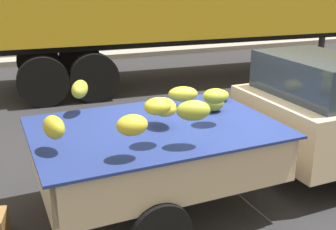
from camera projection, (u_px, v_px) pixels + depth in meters
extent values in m
plane|color=#28282B|center=(219.00, 192.00, 5.49)|extent=(220.00, 220.00, 0.00)
cube|color=gray|center=(83.00, 57.00, 13.81)|extent=(80.00, 0.80, 0.16)
cube|color=#CCB793|center=(323.00, 120.00, 5.79)|extent=(1.98, 1.84, 0.78)
cube|color=#28333D|center=(317.00, 76.00, 5.51)|extent=(1.11, 1.59, 0.52)
cube|color=#CCB793|center=(155.00, 166.00, 4.90)|extent=(2.69, 1.87, 0.08)
cube|color=#CCB793|center=(131.00, 123.00, 5.56)|extent=(2.62, 0.16, 0.44)
cube|color=#CCB793|center=(188.00, 178.00, 4.08)|extent=(2.62, 0.16, 0.44)
cube|color=#CCB793|center=(249.00, 130.00, 5.31)|extent=(0.12, 1.76, 0.44)
cube|color=#CCB793|center=(40.00, 166.00, 4.32)|extent=(0.12, 1.76, 0.44)
cube|color=#B21914|center=(130.00, 125.00, 5.59)|extent=(2.52, 0.12, 0.07)
cube|color=navy|center=(155.00, 127.00, 4.74)|extent=(2.82, 1.99, 0.03)
ellipsoid|color=#92A02C|center=(215.00, 96.00, 4.68)|extent=(0.31, 0.26, 0.17)
ellipsoid|color=gold|center=(183.00, 94.00, 5.30)|extent=(0.42, 0.31, 0.19)
ellipsoid|color=gold|center=(219.00, 95.00, 5.64)|extent=(0.35, 0.34, 0.16)
ellipsoid|color=gold|center=(80.00, 89.00, 5.06)|extent=(0.31, 0.41, 0.21)
ellipsoid|color=gold|center=(54.00, 127.00, 3.98)|extent=(0.26, 0.35, 0.23)
ellipsoid|color=#A0AE32|center=(193.00, 111.00, 4.06)|extent=(0.38, 0.28, 0.20)
ellipsoid|color=#97A029|center=(215.00, 103.00, 5.18)|extent=(0.31, 0.27, 0.21)
ellipsoid|color=gold|center=(158.00, 106.00, 4.08)|extent=(0.29, 0.24, 0.17)
ellipsoid|color=gold|center=(132.00, 125.00, 3.80)|extent=(0.30, 0.23, 0.20)
ellipsoid|color=gold|center=(164.00, 107.00, 4.65)|extent=(0.30, 0.39, 0.20)
cylinder|color=black|center=(283.00, 131.00, 6.70)|extent=(0.65, 0.23, 0.64)
cylinder|color=black|center=(110.00, 162.00, 5.60)|extent=(0.65, 0.23, 0.64)
cylinder|color=black|center=(159.00, 230.00, 4.13)|extent=(0.65, 0.23, 0.64)
cube|color=black|center=(220.00, 37.00, 11.17)|extent=(11.05, 0.89, 0.30)
cylinder|color=black|center=(80.00, 58.00, 11.32)|extent=(1.09, 0.35, 1.08)
cylinder|color=black|center=(94.00, 78.00, 9.17)|extent=(1.09, 0.35, 1.08)
cylinder|color=black|center=(38.00, 60.00, 10.99)|extent=(1.09, 0.35, 1.08)
cylinder|color=black|center=(43.00, 82.00, 8.84)|extent=(1.09, 0.35, 1.08)
cylinder|color=#38383A|center=(321.00, 47.00, 12.33)|extent=(0.18, 0.18, 1.25)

